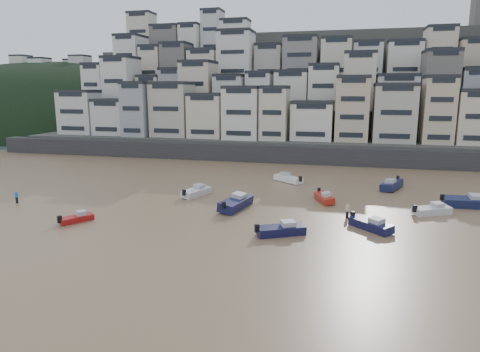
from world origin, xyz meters
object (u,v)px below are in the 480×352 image
(person_pink, at_px, (347,211))
(boat_g, at_px, (469,200))
(boat_d, at_px, (432,209))
(boat_f, at_px, (196,191))
(boat_e, at_px, (324,197))
(person_blue, at_px, (17,197))
(boat_h, at_px, (288,177))
(boat_c, at_px, (236,201))
(boat_i, at_px, (392,183))
(boat_j, at_px, (77,217))
(boat_a, at_px, (281,228))
(boat_b, at_px, (371,223))

(person_pink, bearing_deg, boat_g, 29.65)
(boat_d, distance_m, boat_f, 30.66)
(boat_f, relative_size, boat_g, 0.83)
(boat_e, xyz_separation_m, person_blue, (-39.38, -10.63, 0.18))
(person_blue, xyz_separation_m, person_pink, (42.39, 3.73, 0.00))
(boat_h, bearing_deg, person_pink, 155.04)
(boat_c, height_order, boat_i, boat_c)
(boat_e, xyz_separation_m, boat_i, (9.47, 10.09, 0.18))
(boat_e, bearing_deg, boat_j, -80.54)
(boat_a, xyz_separation_m, boat_f, (-14.15, 13.59, 0.01))
(boat_b, relative_size, boat_i, 0.86)
(boat_j, height_order, person_pink, person_pink)
(boat_j, bearing_deg, boat_d, -38.64)
(boat_b, bearing_deg, boat_d, 90.35)
(boat_h, relative_size, boat_j, 1.42)
(boat_e, height_order, person_blue, person_blue)
(boat_b, height_order, person_pink, person_pink)
(boat_f, relative_size, person_pink, 3.18)
(boat_b, distance_m, boat_i, 21.10)
(boat_c, bearing_deg, person_blue, 110.19)
(boat_i, distance_m, person_blue, 53.06)
(person_blue, bearing_deg, boat_i, 22.99)
(boat_c, distance_m, boat_e, 12.29)
(boat_d, xyz_separation_m, person_pink, (-9.87, -3.96, 0.17))
(boat_a, xyz_separation_m, boat_c, (-7.03, 8.51, 0.20))
(boat_f, xyz_separation_m, person_blue, (-21.66, -9.49, 0.12))
(boat_d, height_order, boat_g, boat_g)
(boat_g, relative_size, boat_j, 1.67)
(boat_f, relative_size, boat_j, 1.38)
(boat_a, height_order, boat_d, boat_a)
(boat_b, relative_size, boat_j, 1.37)
(boat_c, bearing_deg, boat_h, -2.10)
(boat_f, bearing_deg, boat_e, -67.96)
(person_blue, bearing_deg, boat_j, -22.72)
(boat_c, height_order, boat_f, boat_c)
(boat_c, xyz_separation_m, person_blue, (-28.77, -4.41, -0.08))
(boat_b, relative_size, boat_e, 1.09)
(boat_d, xyz_separation_m, boat_j, (-39.59, -12.99, -0.15))
(boat_b, distance_m, person_pink, 4.47)
(boat_i, distance_m, person_pink, 18.18)
(boat_h, distance_m, boat_j, 33.93)
(boat_f, bearing_deg, boat_g, -67.25)
(boat_g, bearing_deg, boat_h, 155.47)
(boat_h, distance_m, boat_i, 15.89)
(boat_b, bearing_deg, boat_j, -126.31)
(boat_e, height_order, boat_f, boat_f)
(boat_d, relative_size, boat_e, 1.02)
(boat_i, xyz_separation_m, person_pink, (-6.45, -16.99, -0.00))
(boat_f, bearing_deg, boat_i, -49.19)
(boat_i, bearing_deg, boat_b, 10.69)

